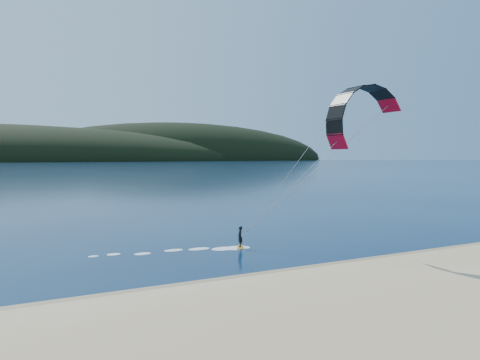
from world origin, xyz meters
The scene contains 4 objects.
ground centered at (0.00, 0.00, 0.00)m, with size 1800.00×1800.00×0.00m, color #071C3A.
wet_sand centered at (0.00, 4.50, 0.05)m, with size 220.00×2.50×0.10m.
headland centered at (0.63, 745.28, 0.00)m, with size 1200.00×310.00×140.00m.
kitesurfer_near centered at (9.80, 9.06, 8.21)m, with size 22.12×6.44×12.45m.
Camera 1 is at (-11.51, -15.20, 6.48)m, focal length 32.70 mm.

